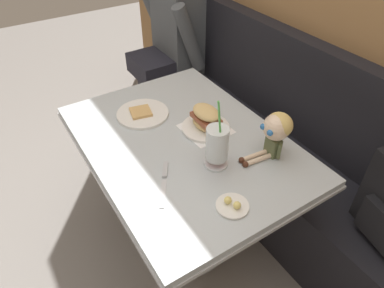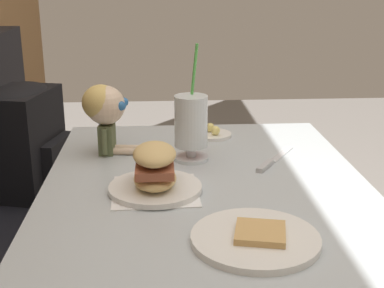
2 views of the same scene
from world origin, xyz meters
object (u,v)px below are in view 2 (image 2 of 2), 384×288
at_px(sandwich_plate, 155,173).
at_px(backpack, 25,137).
at_px(seated_doll, 106,109).
at_px(milkshake_glass, 191,125).
at_px(butter_saucer, 212,133).
at_px(toast_plate, 256,238).
at_px(butter_knife, 270,163).

bearing_deg(sandwich_plate, backpack, 33.39).
xyz_separation_m(seated_doll, backpack, (0.43, 0.34, -0.21)).
relative_size(milkshake_glass, sandwich_plate, 1.44).
bearing_deg(butter_saucer, seated_doll, 114.09).
bearing_deg(sandwich_plate, butter_saucer, -22.45).
relative_size(toast_plate, backpack, 0.62).
bearing_deg(backpack, sandwich_plate, -146.61).
bearing_deg(butter_saucer, milkshake_glass, 159.33).
height_order(seated_doll, backpack, seated_doll).
height_order(milkshake_glass, sandwich_plate, milkshake_glass).
bearing_deg(toast_plate, backpack, 34.35).
distance_m(sandwich_plate, butter_saucer, 0.47).
relative_size(milkshake_glass, butter_saucer, 2.63).
xyz_separation_m(toast_plate, seated_doll, (0.55, 0.33, 0.12)).
distance_m(milkshake_glass, sandwich_plate, 0.24).
height_order(toast_plate, sandwich_plate, sandwich_plate).
distance_m(toast_plate, butter_saucer, 0.69).
relative_size(toast_plate, milkshake_glass, 0.79).
relative_size(seated_doll, backpack, 0.55).
distance_m(seated_doll, backpack, 0.59).
relative_size(butter_saucer, backpack, 0.30).
xyz_separation_m(butter_saucer, backpack, (0.29, 0.66, -0.09)).
height_order(sandwich_plate, butter_saucer, sandwich_plate).
bearing_deg(butter_saucer, sandwich_plate, 157.55).
xyz_separation_m(milkshake_glass, backpack, (0.51, 0.57, -0.18)).
bearing_deg(seated_doll, butter_knife, -105.36).
distance_m(sandwich_plate, butter_knife, 0.35).
xyz_separation_m(toast_plate, backpack, (0.98, 0.67, -0.09)).
bearing_deg(milkshake_glass, backpack, 48.68).
xyz_separation_m(toast_plate, butter_saucer, (0.69, 0.02, 0.00)).
bearing_deg(backpack, butter_knife, -125.31).
bearing_deg(sandwich_plate, butter_knife, -61.30).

